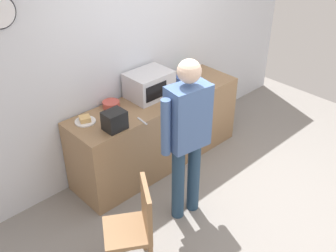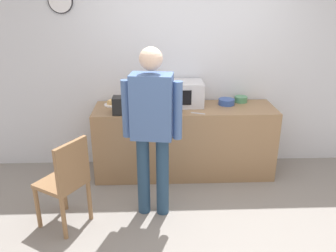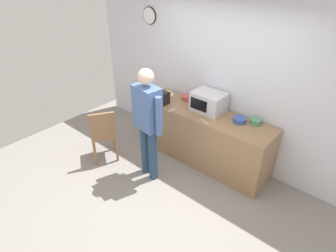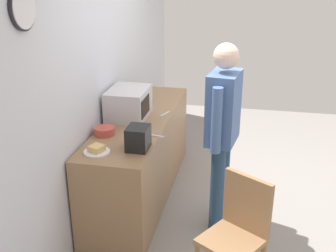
{
  "view_description": "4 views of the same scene",
  "coord_description": "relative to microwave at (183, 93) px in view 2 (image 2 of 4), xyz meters",
  "views": [
    {
      "loc": [
        -2.8,
        -1.84,
        3.09
      ],
      "look_at": [
        -0.3,
        0.79,
        0.81
      ],
      "focal_mm": 42.84,
      "sensor_mm": 36.0,
      "label": 1
    },
    {
      "loc": [
        -0.44,
        -2.81,
        2.21
      ],
      "look_at": [
        -0.29,
        0.87,
        0.79
      ],
      "focal_mm": 36.91,
      "sensor_mm": 36.0,
      "label": 2
    },
    {
      "loc": [
        2.06,
        -2.14,
        3.03
      ],
      "look_at": [
        -0.4,
        0.71,
        0.76
      ],
      "focal_mm": 30.67,
      "sensor_mm": 36.0,
      "label": 3
    },
    {
      "loc": [
        -3.94,
        0.14,
        2.39
      ],
      "look_at": [
        -0.29,
        0.88,
        0.91
      ],
      "focal_mm": 44.46,
      "sensor_mm": 36.0,
      "label": 4
    }
  ],
  "objects": [
    {
      "name": "sandwich_plate",
      "position": [
        -0.87,
        0.02,
        -0.13
      ],
      "size": [
        0.22,
        0.22,
        0.07
      ],
      "color": "white",
      "rests_on": "kitchen_counter"
    },
    {
      "name": "wooden_chair",
      "position": [
        -1.21,
        -1.18,
        -0.52
      ],
      "size": [
        0.55,
        0.55,
        0.94
      ],
      "color": "olive",
      "rests_on": "ground_plane"
    },
    {
      "name": "person_standing",
      "position": [
        -0.38,
        -0.98,
        -0.01
      ],
      "size": [
        0.58,
        0.3,
        1.76
      ],
      "color": "navy",
      "rests_on": "ground_plane"
    },
    {
      "name": "fork_utensil",
      "position": [
        0.16,
        -0.34,
        -0.15
      ],
      "size": [
        0.17,
        0.08,
        0.01
      ],
      "primitive_type": "cube",
      "rotation": [
        0.0,
        0.0,
        2.78
      ],
      "color": "silver",
      "rests_on": "kitchen_counter"
    },
    {
      "name": "cereal_bowl",
      "position": [
        -0.49,
        0.09,
        -0.11
      ],
      "size": [
        0.19,
        0.19,
        0.07
      ],
      "primitive_type": "cylinder",
      "color": "#C64C42",
      "rests_on": "kitchen_counter"
    },
    {
      "name": "kitchen_counter",
      "position": [
        0.02,
        -0.11,
        -0.6
      ],
      "size": [
        2.23,
        0.62,
        0.89
      ],
      "primitive_type": "cube",
      "color": "#93704C",
      "rests_on": "ground_plane"
    },
    {
      "name": "microwave",
      "position": [
        0.0,
        0.0,
        0.0
      ],
      "size": [
        0.5,
        0.39,
        0.3
      ],
      "color": "silver",
      "rests_on": "kitchen_counter"
    },
    {
      "name": "back_wall",
      "position": [
        0.09,
        0.27,
        0.26
      ],
      "size": [
        5.4,
        0.13,
        2.6
      ],
      "color": "silver",
      "rests_on": "ground_plane"
    },
    {
      "name": "toaster",
      "position": [
        -0.73,
        -0.3,
        -0.05
      ],
      "size": [
        0.22,
        0.18,
        0.2
      ],
      "primitive_type": "cube",
      "color": "black",
      "rests_on": "kitchen_counter"
    },
    {
      "name": "salad_bowl",
      "position": [
        0.56,
        -0.01,
        -0.11
      ],
      "size": [
        0.2,
        0.2,
        0.07
      ],
      "primitive_type": "cylinder",
      "color": "#33519E",
      "rests_on": "kitchen_counter"
    },
    {
      "name": "mixing_bowl",
      "position": [
        0.76,
        0.1,
        -0.11
      ],
      "size": [
        0.16,
        0.16,
        0.07
      ],
      "primitive_type": "cylinder",
      "color": "#4C8E60",
      "rests_on": "kitchen_counter"
    },
    {
      "name": "ground_plane",
      "position": [
        0.09,
        -1.33,
        -1.04
      ],
      "size": [
        6.0,
        6.0,
        0.0
      ],
      "primitive_type": "plane",
      "color": "gray"
    },
    {
      "name": "spoon_utensil",
      "position": [
        -0.43,
        -0.38,
        -0.15
      ],
      "size": [
        0.04,
        0.17,
        0.01
      ],
      "primitive_type": "cube",
      "rotation": [
        0.0,
        0.0,
        1.44
      ],
      "color": "silver",
      "rests_on": "kitchen_counter"
    }
  ]
}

